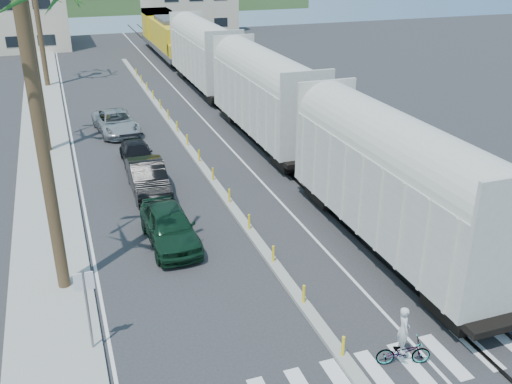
% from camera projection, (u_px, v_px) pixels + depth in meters
% --- Properties ---
extents(ground, '(140.00, 140.00, 0.00)m').
position_uv_depth(ground, '(328.00, 339.00, 18.69)').
color(ground, '#28282B').
rests_on(ground, ground).
extents(sidewalk, '(3.00, 90.00, 0.15)m').
position_uv_depth(sidewalk, '(44.00, 137.00, 37.60)').
color(sidewalk, gray).
rests_on(sidewalk, ground).
extents(rails, '(1.56, 100.00, 0.06)m').
position_uv_depth(rails, '(227.00, 108.00, 44.32)').
color(rails, black).
rests_on(rails, ground).
extents(median, '(0.45, 60.00, 0.85)m').
position_uv_depth(median, '(188.00, 146.00, 35.85)').
color(median, gray).
rests_on(median, ground).
extents(crosswalk, '(14.00, 2.20, 0.01)m').
position_uv_depth(crosswalk, '(358.00, 380.00, 16.97)').
color(crosswalk, silver).
rests_on(crosswalk, ground).
extents(lane_markings, '(9.42, 90.00, 0.01)m').
position_uv_depth(lane_markings, '(141.00, 128.00, 39.57)').
color(lane_markings, silver).
rests_on(lane_markings, ground).
extents(freight_train, '(3.00, 60.94, 5.85)m').
position_uv_depth(freight_train, '(237.00, 78.00, 40.82)').
color(freight_train, '#B5B3A6').
rests_on(freight_train, ground).
extents(street_sign, '(0.60, 0.08, 3.00)m').
position_uv_depth(street_sign, '(86.00, 299.00, 17.39)').
color(street_sign, slate).
rests_on(street_sign, ground).
extents(buildings, '(38.00, 27.00, 10.00)m').
position_uv_depth(buildings, '(51.00, 1.00, 76.68)').
color(buildings, beige).
rests_on(buildings, ground).
extents(car_lead, '(2.23, 4.98, 1.66)m').
position_uv_depth(car_lead, '(170.00, 226.00, 24.28)').
color(car_lead, black).
rests_on(car_lead, ground).
extents(car_second, '(1.82, 5.01, 1.64)m').
position_uv_depth(car_second, '(148.00, 178.00, 29.18)').
color(car_second, black).
rests_on(car_second, ground).
extents(car_third, '(1.80, 4.27, 1.23)m').
position_uv_depth(car_third, '(137.00, 154.00, 33.06)').
color(car_third, black).
rests_on(car_third, ground).
extents(car_rear, '(3.49, 5.79, 1.48)m').
position_uv_depth(car_rear, '(116.00, 122.00, 38.40)').
color(car_rear, '#A6A8AB').
rests_on(car_rear, ground).
extents(cyclist, '(1.49, 2.00, 2.09)m').
position_uv_depth(cyclist, '(403.00, 347.00, 17.37)').
color(cyclist, '#9EA0A5').
rests_on(cyclist, ground).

